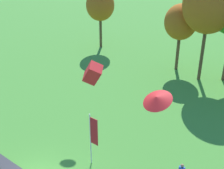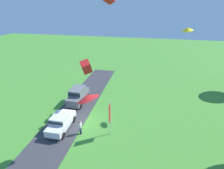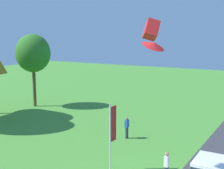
# 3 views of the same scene
# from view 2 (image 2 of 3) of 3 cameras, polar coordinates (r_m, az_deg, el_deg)

# --- Properties ---
(ground_plane) EXTENTS (120.00, 120.00, 0.00)m
(ground_plane) POSITION_cam_2_polar(r_m,az_deg,el_deg) (22.34, -8.95, -11.61)
(ground_plane) COLOR #478E33
(pavement_strip) EXTENTS (36.00, 4.40, 0.06)m
(pavement_strip) POSITION_cam_2_polar(r_m,az_deg,el_deg) (23.06, -13.82, -10.71)
(pavement_strip) COLOR #38383D
(pavement_strip) RESTS_ON ground
(car_suv_far_end) EXTENTS (4.63, 2.10, 2.28)m
(car_suv_far_end) POSITION_cam_2_polar(r_m,az_deg,el_deg) (25.62, -11.08, -3.27)
(car_suv_far_end) COLOR slate
(car_suv_far_end) RESTS_ON ground
(car_sedan_near_entrance) EXTENTS (4.43, 2.02, 1.84)m
(car_sedan_near_entrance) POSITION_cam_2_polar(r_m,az_deg,el_deg) (21.07, -16.33, -11.46)
(car_sedan_near_entrance) COLOR white
(car_sedan_near_entrance) RESTS_ON ground
(person_beside_suv) EXTENTS (0.36, 0.24, 1.71)m
(person_beside_suv) POSITION_cam_2_polar(r_m,az_deg,el_deg) (19.96, -10.29, -13.63)
(person_beside_suv) COLOR #2D334C
(person_beside_suv) RESTS_ON ground
(flag_banner) EXTENTS (0.71, 0.08, 4.20)m
(flag_banner) POSITION_cam_2_polar(r_m,az_deg,el_deg) (18.41, -0.68, -9.94)
(flag_banner) COLOR silver
(flag_banner) RESTS_ON ground
(kite_delta_topmost) EXTENTS (1.68, 1.70, 0.63)m
(kite_delta_topmost) POSITION_cam_2_polar(r_m,az_deg,el_deg) (22.14, 23.45, 16.26)
(kite_delta_topmost) COLOR yellow
(kite_box_high_left) EXTENTS (1.39, 1.02, 1.39)m
(kite_box_high_left) POSITION_cam_2_polar(r_m,az_deg,el_deg) (14.83, -8.45, 5.73)
(kite_box_high_left) COLOR red
(kite_delta_mid_center) EXTENTS (2.02, 2.02, 0.92)m
(kite_delta_mid_center) POSITION_cam_2_polar(r_m,az_deg,el_deg) (11.98, -8.07, -4.10)
(kite_delta_mid_center) COLOR red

